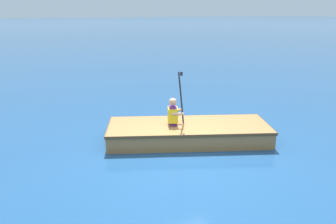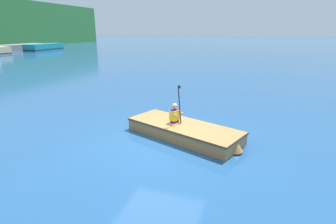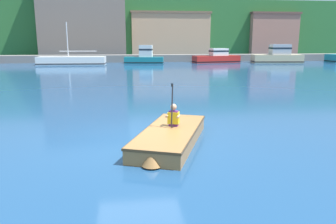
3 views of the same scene
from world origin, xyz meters
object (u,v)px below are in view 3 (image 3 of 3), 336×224
at_px(moored_boat_dock_east_inner, 145,57).
at_px(moored_boat_outer_slip_west, 217,58).
at_px(person_paddler, 173,116).
at_px(moored_boat_dock_west_inner, 72,61).
at_px(moored_boat_dock_center_near, 278,56).
at_px(rowboat_foreground, 170,136).

distance_m(moored_boat_dock_east_inner, moored_boat_outer_slip_west, 9.05).
distance_m(moored_boat_outer_slip_west, person_paddler, 33.26).
distance_m(moored_boat_dock_west_inner, moored_boat_dock_east_inner, 8.37).
bearing_deg(person_paddler, moored_boat_outer_slip_west, 72.25).
relative_size(moored_boat_dock_west_inner, moored_boat_dock_center_near, 1.22).
xyz_separation_m(rowboat_foreground, person_paddler, (0.14, 0.37, 0.44)).
height_order(moored_boat_dock_center_near, rowboat_foreground, moored_boat_dock_center_near).
height_order(moored_boat_dock_center_near, moored_boat_dock_east_inner, moored_boat_dock_center_near).
relative_size(moored_boat_dock_west_inner, moored_boat_outer_slip_west, 1.23).
distance_m(moored_boat_dock_center_near, moored_boat_outer_slip_west, 7.43).
bearing_deg(moored_boat_dock_east_inner, rowboat_foreground, -92.27).
bearing_deg(moored_boat_dock_west_inner, moored_boat_outer_slip_west, 5.85).
bearing_deg(moored_boat_outer_slip_west, moored_boat_dock_east_inner, -176.52).
relative_size(moored_boat_dock_center_near, rowboat_foreground, 1.64).
xyz_separation_m(moored_boat_dock_west_inner, person_paddler, (7.17, -29.90, 0.22)).
relative_size(moored_boat_dock_west_inner, moored_boat_dock_east_inner, 1.57).
bearing_deg(moored_boat_outer_slip_west, moored_boat_dock_center_near, -11.42).
bearing_deg(person_paddler, rowboat_foreground, -111.36).
bearing_deg(moored_boat_dock_west_inner, rowboat_foreground, -76.93).
relative_size(moored_boat_dock_center_near, person_paddler, 5.28).
distance_m(moored_boat_dock_east_inner, rowboat_foreground, 31.52).
relative_size(moored_boat_outer_slip_west, rowboat_foreground, 1.63).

